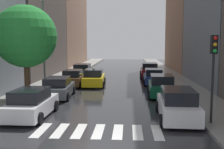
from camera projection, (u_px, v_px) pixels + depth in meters
ground_plane at (118, 76)px, 34.03m from camera, size 28.00×72.00×0.04m
sidewalk_left at (66, 75)px, 34.42m from camera, size 3.00×72.00×0.15m
sidewalk_right at (171, 76)px, 33.62m from camera, size 3.00×72.00×0.15m
crosswalk_stripes at (98, 131)px, 12.72m from camera, size 5.85×2.20×0.01m
building_left_mid at (27, 6)px, 33.36m from camera, size 6.00×15.57×17.05m
parked_car_left_nearest at (31, 104)px, 15.07m from camera, size 2.09×4.32×1.60m
parked_car_left_second at (58, 88)px, 20.62m from camera, size 2.25×4.29×1.54m
parked_car_left_third at (73, 78)px, 26.19m from camera, size 2.01×4.01×1.56m
parked_car_left_fourth at (83, 72)px, 31.48m from camera, size 2.13×4.57×1.72m
parked_car_right_nearest at (177, 105)px, 14.66m from camera, size 2.19×4.64×1.68m
parked_car_right_second at (161, 86)px, 21.22m from camera, size 2.22×4.47×1.65m
parked_car_right_third at (153, 77)px, 27.20m from camera, size 2.02×4.05×1.55m
parked_car_right_fourth at (149, 71)px, 32.88m from camera, size 2.22×4.70×1.74m
taxi_midroad at (94, 78)px, 26.14m from camera, size 2.20×4.37×1.81m
street_tree_left at (25, 36)px, 19.09m from camera, size 4.35×4.35×6.56m
traffic_light_right_corner at (214, 59)px, 13.21m from camera, size 0.30×0.42×4.30m
lamp_post_left at (44, 38)px, 22.33m from camera, size 0.60×0.28×7.54m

